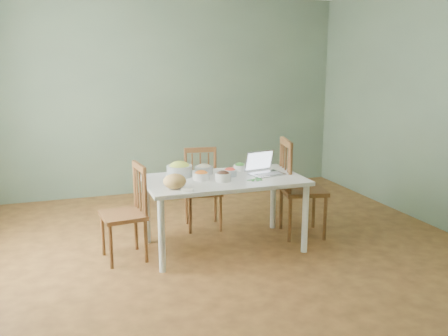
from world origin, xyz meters
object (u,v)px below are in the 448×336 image
object	(u,v)px
dining_table	(224,213)
laptop	(267,164)
bowl_squash	(180,169)
chair_far	(203,189)
chair_right	(303,188)
bread_boule	(175,181)
chair_left	(123,213)

from	to	relation	value
dining_table	laptop	distance (m)	0.65
bowl_squash	chair_far	bearing A→B (deg)	49.33
bowl_squash	laptop	bearing A→B (deg)	-14.05
bowl_squash	chair_right	bearing A→B (deg)	-5.73
chair_far	chair_right	world-z (taller)	chair_right
bread_boule	laptop	bearing A→B (deg)	12.66
chair_right	bowl_squash	bearing A→B (deg)	96.60
bowl_squash	dining_table	bearing A→B (deg)	-27.70
chair_right	laptop	xyz separation A→B (m)	(-0.46, -0.08, 0.31)
chair_far	bowl_squash	size ratio (longest dim) A/B	3.49
chair_far	laptop	size ratio (longest dim) A/B	2.73
chair_left	bread_boule	xyz separation A→B (m)	(0.44, -0.26, 0.33)
dining_table	chair_right	size ratio (longest dim) A/B	1.47
chair_left	laptop	xyz separation A→B (m)	(1.43, -0.04, 0.38)
laptop	bowl_squash	bearing A→B (deg)	155.04
bread_boule	bowl_squash	xyz separation A→B (m)	(0.15, 0.43, 0.01)
dining_table	bread_boule	distance (m)	0.73
bread_boule	bowl_squash	size ratio (longest dim) A/B	0.82
bowl_squash	bread_boule	bearing A→B (deg)	-109.04
chair_far	bowl_squash	bearing A→B (deg)	-123.18
dining_table	bread_boule	size ratio (longest dim) A/B	7.39
chair_left	bowl_squash	xyz separation A→B (m)	(0.59, 0.17, 0.34)
chair_left	dining_table	bearing A→B (deg)	81.23
laptop	chair_right	bearing A→B (deg)	-0.99
chair_left	chair_right	bearing A→B (deg)	84.45
chair_right	bread_boule	xyz separation A→B (m)	(-1.45, -0.30, 0.26)
chair_far	bread_boule	bearing A→B (deg)	-113.37
chair_left	bread_boule	distance (m)	0.61
chair_right	bowl_squash	world-z (taller)	chair_right
chair_far	chair_left	world-z (taller)	chair_left
chair_left	bread_boule	bearing A→B (deg)	52.35
dining_table	bowl_squash	bearing A→B (deg)	152.30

